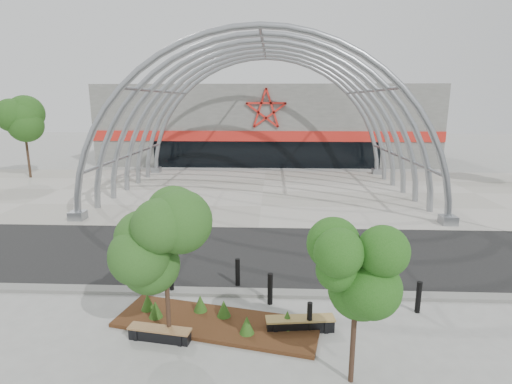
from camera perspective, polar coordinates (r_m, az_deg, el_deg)
ground at (r=14.19m, az=-0.73°, el=-13.96°), size 140.00×140.00×0.00m
road at (r=17.38m, az=-0.07°, el=-8.72°), size 140.00×7.00×0.02m
forecourt at (r=28.87m, az=1.00°, el=0.09°), size 60.00×17.00×0.04m
kerb at (r=13.94m, az=-0.79°, el=-14.20°), size 60.00×0.50×0.12m
arena_building at (r=46.16m, az=1.62°, el=9.86°), size 34.00×15.24×8.00m
vault_canopy at (r=28.87m, az=1.00°, el=0.08°), size 20.80×15.80×20.36m
planting_bed at (r=12.34m, az=-6.01°, el=-17.66°), size 6.21×3.06×0.63m
street_tree_0 at (r=10.77m, az=-12.94°, el=-6.93°), size 1.72×1.72×3.92m
street_tree_1 at (r=9.25m, az=14.20°, el=-11.89°), size 1.53×1.53×3.61m
bench_0 at (r=11.88m, az=-13.58°, el=-19.14°), size 1.79×0.65×0.37m
bench_1 at (r=12.03m, az=6.32°, el=-18.29°), size 2.00×0.65×0.41m
bollard_0 at (r=14.17m, az=-12.00°, el=-12.19°), size 0.15×0.15×0.95m
bollard_1 at (r=14.37m, az=-2.64°, el=-11.39°), size 0.16×0.16×1.01m
bollard_2 at (r=11.83m, az=7.65°, el=-17.40°), size 0.15×0.15×0.93m
bollard_3 at (r=13.17m, az=2.03°, el=-13.66°), size 0.17×0.17×1.05m
bollard_4 at (r=13.66m, az=22.19°, el=-13.74°), size 0.16×0.16×1.01m
bg_tree_0 at (r=38.71m, az=-30.25°, el=8.53°), size 3.00×3.00×6.45m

